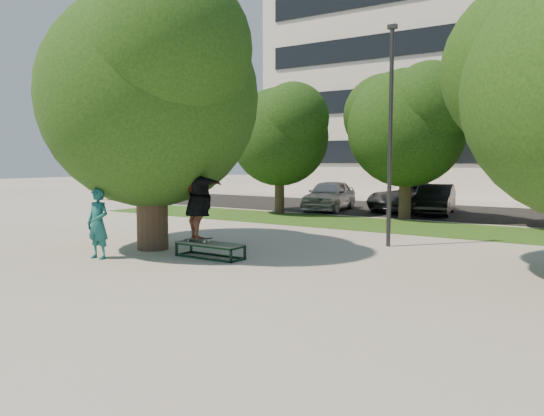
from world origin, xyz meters
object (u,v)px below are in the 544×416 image
Objects in this scene: grind_box at (210,250)px; car_dark at (435,199)px; lamppost at (390,134)px; car_silver_a at (329,195)px; car_grey at (410,197)px; tree_left at (150,86)px; bystander at (98,223)px.

car_dark is at bearing 83.45° from grind_box.
grind_box is 13.78m from car_dark.
car_dark reaches higher than grind_box.
grind_box is 0.44× the size of car_dark.
grind_box is at bearing -126.71° from lamppost.
car_silver_a reaches higher than car_grey.
car_silver_a is 4.91m from car_dark.
car_dark is 1.76m from car_grey.
car_dark is (-1.50, 9.56, -2.48)m from lamppost.
tree_left is 3.95× the size of grind_box.
car_grey is (-1.50, 0.93, 0.01)m from car_dark.
grind_box is (2.22, -0.21, -4.23)m from tree_left.
tree_left is 13.09m from car_silver_a.
lamppost is 3.39× the size of grind_box.
lamppost is at bearing 53.29° from grind_box.
grind_box is at bearing 31.01° from bystander.
car_dark is (4.82, 0.95, -0.06)m from car_silver_a.
car_grey is at bearing 19.79° from car_silver_a.
car_silver_a is at bearing -138.64° from car_grey.
lamppost is 1.41× the size of car_silver_a.
lamppost is 1.50× the size of car_dark.
bystander is at bearing -113.95° from car_dark.
tree_left is at bearing -143.58° from lamppost.
bystander is 14.38m from car_silver_a.
car_silver_a is (-1.03, 14.34, -0.14)m from bystander.
grind_box is 13.15m from car_silver_a.
car_dark is (3.79, 15.29, -0.20)m from bystander.
bystander is at bearing -86.12° from car_grey.
grind_box is 0.42× the size of car_silver_a.
tree_left is 6.70m from lamppost.
lamppost is at bearing -91.13° from car_dark.
car_grey is (2.29, 14.39, -3.74)m from tree_left.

